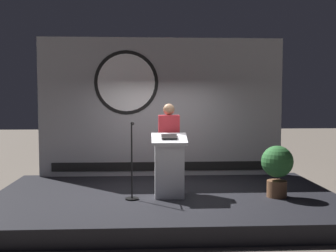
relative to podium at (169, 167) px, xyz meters
The scene contains 7 objects.
ground_plane 0.89m from the podium, 102.57° to the left, with size 40.00×40.00×0.00m, color #6B6056.
stage_platform 0.75m from the podium, 102.57° to the left, with size 6.40×4.00×0.30m, color black.
banner_display 2.33m from the podium, 92.26° to the left, with size 5.59×0.12×3.17m.
podium is the anchor object (origin of this frame).
speaker_person 0.57m from the podium, 87.54° to the left, with size 0.40×0.26×1.69m.
microphone_stand 0.68m from the podium, behind, with size 0.24×0.59×1.37m.
potted_plant 1.96m from the podium, ahead, with size 0.57×0.57×0.94m.
Camera 1 is at (-0.37, -7.54, 2.09)m, focal length 43.61 mm.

